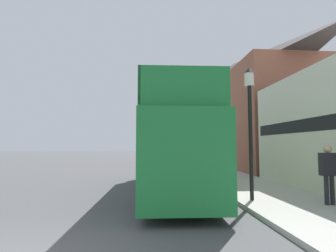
{
  "coord_description": "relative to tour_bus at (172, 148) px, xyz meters",
  "views": [
    {
      "loc": [
        2.4,
        -4.12,
        1.96
      ],
      "look_at": [
        3.33,
        7.75,
        2.86
      ],
      "focal_mm": 28.0,
      "sensor_mm": 36.0,
      "label": 1
    }
  ],
  "objects": [
    {
      "name": "ground_plane",
      "position": [
        -3.5,
        13.66,
        -1.87
      ],
      "size": [
        144.0,
        144.0,
        0.0
      ],
      "primitive_type": "plane",
      "color": "#4C4C4F"
    },
    {
      "name": "sidewalk",
      "position": [
        3.64,
        10.66,
        -1.8
      ],
      "size": [
        3.51,
        108.0,
        0.14
      ],
      "color": "#ADAAA3",
      "rests_on": "ground_plane"
    },
    {
      "name": "brick_terrace_rear",
      "position": [
        8.4,
        16.14,
        3.63
      ],
      "size": [
        6.0,
        24.57,
        10.99
      ],
      "color": "#935642",
      "rests_on": "ground_plane"
    },
    {
      "name": "tour_bus",
      "position": [
        0.0,
        0.0,
        0.0
      ],
      "size": [
        2.74,
        10.41,
        4.04
      ],
      "rotation": [
        0.0,
        0.0,
        -0.03
      ],
      "color": "#1E7A38",
      "rests_on": "ground_plane"
    },
    {
      "name": "parked_car_ahead_of_bus",
      "position": [
        0.79,
        8.42,
        -1.12
      ],
      "size": [
        1.88,
        4.6,
        1.62
      ],
      "rotation": [
        0.0,
        0.0,
        0.03
      ],
      "color": "silver",
      "rests_on": "ground_plane"
    },
    {
      "name": "pedestrian_second",
      "position": [
        4.54,
        -3.65,
        -0.61
      ],
      "size": [
        0.48,
        0.27,
        1.84
      ],
      "color": "#232328",
      "rests_on": "sidewalk"
    },
    {
      "name": "lamp_post_nearest",
      "position": [
        2.42,
        -2.76,
        1.43
      ],
      "size": [
        0.35,
        0.35,
        4.56
      ],
      "color": "black",
      "rests_on": "sidewalk"
    },
    {
      "name": "lamp_post_second",
      "position": [
        2.43,
        5.21,
        1.47
      ],
      "size": [
        0.35,
        0.35,
        4.63
      ],
      "color": "black",
      "rests_on": "sidewalk"
    }
  ]
}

